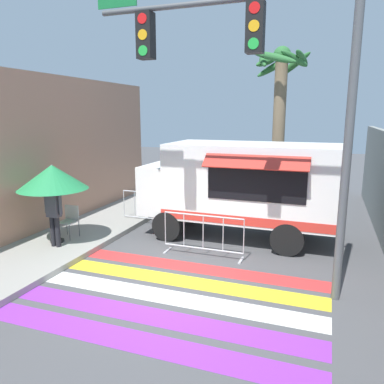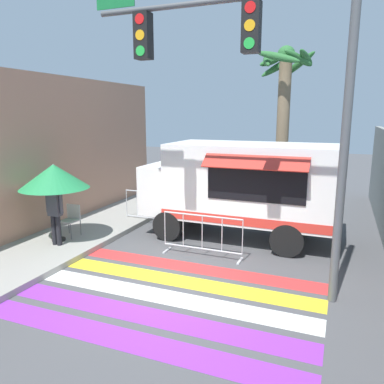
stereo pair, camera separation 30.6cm
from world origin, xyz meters
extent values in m
plane|color=#4C4C4F|center=(0.00, 0.00, 0.00)|extent=(60.00, 60.00, 0.00)
cube|color=#99968E|center=(-4.77, 0.00, 0.07)|extent=(4.40, 16.00, 0.14)
cube|color=purple|center=(0.00, -2.13, 0.00)|extent=(6.40, 0.56, 0.01)
cube|color=purple|center=(0.00, -1.37, 0.00)|extent=(6.40, 0.56, 0.01)
cube|color=white|center=(0.00, -0.61, 0.00)|extent=(6.40, 0.56, 0.01)
cube|color=yellow|center=(0.00, 0.15, 0.00)|extent=(6.40, 0.56, 0.01)
cube|color=red|center=(0.00, 0.91, 0.00)|extent=(6.40, 0.56, 0.01)
cube|color=white|center=(1.01, 3.46, 1.68)|extent=(4.69, 2.17, 2.09)
cube|color=white|center=(-1.33, 3.46, 1.34)|extent=(1.65, 1.99, 1.41)
cube|color=#1E232D|center=(-2.11, 3.46, 1.69)|extent=(0.06, 1.73, 0.54)
cube|color=black|center=(1.28, 2.37, 1.84)|extent=(2.48, 0.03, 0.94)
cube|color=red|center=(1.28, 2.16, 2.39)|extent=(2.58, 0.43, 0.31)
cube|color=red|center=(1.01, 2.37, 0.82)|extent=(4.69, 0.01, 0.24)
cylinder|color=black|center=(-1.20, 2.47, 0.42)|extent=(0.85, 0.22, 0.85)
cylinder|color=black|center=(-1.20, 4.46, 0.42)|extent=(0.85, 0.22, 0.85)
cylinder|color=black|center=(2.11, 2.47, 0.42)|extent=(0.85, 0.22, 0.85)
cylinder|color=black|center=(2.11, 4.46, 0.42)|extent=(0.85, 0.22, 0.85)
cylinder|color=#515456|center=(3.26, 0.45, 3.01)|extent=(0.16, 0.16, 6.01)
cylinder|color=#515456|center=(0.79, 0.45, 5.58)|extent=(4.95, 0.11, 0.11)
cube|color=black|center=(1.53, 0.42, 5.07)|extent=(0.32, 0.28, 0.90)
cylinder|color=red|center=(1.53, 0.28, 5.37)|extent=(0.20, 0.02, 0.20)
cylinder|color=#F2A519|center=(1.53, 0.28, 5.07)|extent=(0.20, 0.02, 0.20)
cylinder|color=green|center=(1.53, 0.28, 4.77)|extent=(0.20, 0.02, 0.20)
cube|color=black|center=(-0.70, 0.42, 5.07)|extent=(0.32, 0.28, 0.90)
cylinder|color=red|center=(-0.70, 0.28, 5.37)|extent=(0.20, 0.02, 0.20)
cylinder|color=#F2A519|center=(-0.70, 0.28, 5.07)|extent=(0.20, 0.02, 0.20)
cylinder|color=green|center=(-0.70, 0.28, 4.77)|extent=(0.20, 0.02, 0.20)
cube|color=#197238|center=(-1.34, 0.43, 5.80)|extent=(0.90, 0.02, 0.28)
cylinder|color=black|center=(-3.77, 0.97, 0.17)|extent=(0.36, 0.36, 0.06)
cylinder|color=#B2B2B7|center=(-3.77, 0.97, 1.19)|extent=(0.04, 0.04, 2.10)
cone|color=#268C4C|center=(-3.77, 0.97, 1.92)|extent=(1.81, 1.81, 0.64)
cylinder|color=#4C4C51|center=(-3.93, 1.16, 0.36)|extent=(0.02, 0.02, 0.44)
cylinder|color=#4C4C51|center=(-3.51, 1.16, 0.36)|extent=(0.02, 0.02, 0.44)
cylinder|color=#4C4C51|center=(-3.93, 1.58, 0.36)|extent=(0.02, 0.02, 0.44)
cylinder|color=#4C4C51|center=(-3.51, 1.58, 0.36)|extent=(0.02, 0.02, 0.44)
cube|color=beige|center=(-3.72, 1.37, 0.59)|extent=(0.44, 0.44, 0.03)
cube|color=beige|center=(-3.72, 1.58, 0.82)|extent=(0.44, 0.03, 0.41)
cylinder|color=black|center=(-3.64, 0.68, 0.54)|extent=(0.13, 0.13, 0.80)
cylinder|color=black|center=(-3.49, 0.68, 0.54)|extent=(0.13, 0.13, 0.80)
cube|color=#3F3F47|center=(-3.57, 0.68, 1.26)|extent=(0.34, 0.20, 0.65)
cylinder|color=#3F3F47|center=(-3.79, 0.68, 1.30)|extent=(0.09, 0.09, 0.55)
cylinder|color=#3F3F47|center=(-3.35, 0.68, 1.30)|extent=(0.09, 0.09, 0.55)
sphere|color=#9E7051|center=(-3.57, 0.68, 1.73)|extent=(0.22, 0.22, 0.22)
cylinder|color=#B7BABF|center=(0.13, 1.70, 1.06)|extent=(2.07, 0.04, 0.04)
cylinder|color=#B7BABF|center=(0.13, 1.70, 0.19)|extent=(2.07, 0.04, 0.04)
cylinder|color=#B7BABF|center=(-0.90, 1.70, 0.62)|extent=(0.02, 0.02, 0.86)
cylinder|color=#B7BABF|center=(-0.39, 1.70, 0.62)|extent=(0.02, 0.02, 0.86)
cylinder|color=#B7BABF|center=(0.13, 1.70, 0.62)|extent=(0.02, 0.02, 0.86)
cylinder|color=#B7BABF|center=(0.65, 1.70, 0.62)|extent=(0.02, 0.02, 0.86)
cylinder|color=#B7BABF|center=(1.17, 1.70, 0.62)|extent=(0.02, 0.02, 0.86)
cube|color=#B7BABF|center=(-0.85, 1.70, 0.01)|extent=(0.06, 0.44, 0.03)
cube|color=#B7BABF|center=(1.12, 1.70, 0.01)|extent=(0.06, 0.44, 0.03)
cylinder|color=#B7BABF|center=(-2.52, 3.75, 1.06)|extent=(1.59, 0.04, 0.04)
cylinder|color=#B7BABF|center=(-2.52, 3.75, 0.19)|extent=(1.59, 0.04, 0.04)
cylinder|color=#B7BABF|center=(-3.32, 3.75, 0.62)|extent=(0.02, 0.02, 0.86)
cylinder|color=#B7BABF|center=(-2.92, 3.75, 0.62)|extent=(0.02, 0.02, 0.86)
cylinder|color=#B7BABF|center=(-2.52, 3.75, 0.62)|extent=(0.02, 0.02, 0.86)
cylinder|color=#B7BABF|center=(-2.13, 3.75, 0.62)|extent=(0.02, 0.02, 0.86)
cylinder|color=#B7BABF|center=(-1.73, 3.75, 0.62)|extent=(0.02, 0.02, 0.86)
cube|color=#B7BABF|center=(-3.27, 3.75, 0.01)|extent=(0.06, 0.44, 0.03)
cube|color=#B7BABF|center=(-1.78, 3.75, 0.01)|extent=(0.06, 0.44, 0.03)
cylinder|color=#7A664C|center=(1.23, 6.86, 2.67)|extent=(0.43, 0.43, 5.34)
sphere|color=#2D6B33|center=(1.23, 6.86, 5.49)|extent=(0.60, 0.60, 0.60)
ellipsoid|color=#2D6B33|center=(1.90, 6.74, 5.34)|extent=(0.48, 1.40, 0.57)
ellipsoid|color=#2D6B33|center=(1.56, 7.51, 5.23)|extent=(1.35, 0.85, 0.94)
ellipsoid|color=#2D6B33|center=(0.93, 7.55, 5.23)|extent=(1.41, 0.79, 0.96)
ellipsoid|color=#2D6B33|center=(0.66, 7.11, 5.33)|extent=(0.74, 1.25, 0.56)
ellipsoid|color=#2D6B33|center=(0.62, 6.68, 5.30)|extent=(0.58, 1.29, 0.65)
ellipsoid|color=#2D6B33|center=(1.07, 6.11, 5.34)|extent=(1.55, 0.55, 0.63)
ellipsoid|color=#2D6B33|center=(1.68, 6.44, 5.31)|extent=(1.01, 1.08, 0.63)
camera|label=1|loc=(2.93, -6.81, 3.53)|focal=35.00mm
camera|label=2|loc=(3.22, -6.70, 3.53)|focal=35.00mm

